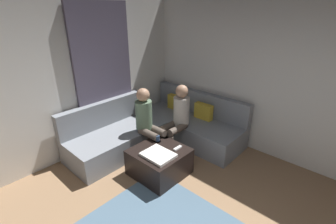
{
  "coord_description": "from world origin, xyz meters",
  "views": [
    {
      "loc": [
        0.75,
        -0.97,
        2.39
      ],
      "look_at": [
        -1.63,
        1.63,
        0.85
      ],
      "focal_mm": 25.59,
      "sensor_mm": 36.0,
      "label": 1
    }
  ],
  "objects": [
    {
      "name": "person_on_couch_back",
      "position": [
        -1.68,
        1.93,
        0.66
      ],
      "size": [
        0.3,
        0.6,
        1.2
      ],
      "rotation": [
        0.0,
        0.0,
        3.14
      ],
      "color": "brown",
      "rests_on": "ground_plane"
    },
    {
      "name": "wall_left",
      "position": [
        -2.94,
        0.0,
        1.35
      ],
      "size": [
        0.12,
        6.0,
        2.7
      ],
      "primitive_type": "cube",
      "color": "silver",
      "rests_on": "ground_plane"
    },
    {
      "name": "ottoman",
      "position": [
        -1.42,
        1.21,
        0.21
      ],
      "size": [
        0.76,
        0.76,
        0.42
      ],
      "primitive_type": "cube",
      "color": "black",
      "rests_on": "ground_plane"
    },
    {
      "name": "wall_back",
      "position": [
        0.0,
        2.94,
        1.35
      ],
      "size": [
        6.0,
        0.12,
        2.7
      ],
      "primitive_type": "cube",
      "color": "silver",
      "rests_on": "ground_plane"
    },
    {
      "name": "game_remote",
      "position": [
        -1.24,
        1.43,
        0.43
      ],
      "size": [
        0.05,
        0.15,
        0.02
      ],
      "primitive_type": "cube",
      "color": "white",
      "rests_on": "ottoman"
    },
    {
      "name": "coffee_mug",
      "position": [
        -1.64,
        1.39,
        0.47
      ],
      "size": [
        0.08,
        0.08,
        0.1
      ],
      "primitive_type": "cylinder",
      "color": "#334C72",
      "rests_on": "ottoman"
    },
    {
      "name": "sectional_couch",
      "position": [
        -2.08,
        1.88,
        0.28
      ],
      "size": [
        2.1,
        2.55,
        0.87
      ],
      "color": "gray",
      "rests_on": "ground_plane"
    },
    {
      "name": "folded_blanket",
      "position": [
        -1.32,
        1.09,
        0.44
      ],
      "size": [
        0.44,
        0.36,
        0.04
      ],
      "primitive_type": "cube",
      "color": "white",
      "rests_on": "ottoman"
    },
    {
      "name": "person_on_couch_side",
      "position": [
        -1.93,
        1.46,
        0.66
      ],
      "size": [
        0.6,
        0.3,
        1.2
      ],
      "rotation": [
        0.0,
        0.0,
        -1.57
      ],
      "color": "brown",
      "rests_on": "ground_plane"
    },
    {
      "name": "curtain_panel",
      "position": [
        -2.84,
        1.3,
        1.25
      ],
      "size": [
        0.06,
        1.1,
        2.5
      ],
      "primitive_type": "cube",
      "color": "#595166",
      "rests_on": "ground_plane"
    }
  ]
}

